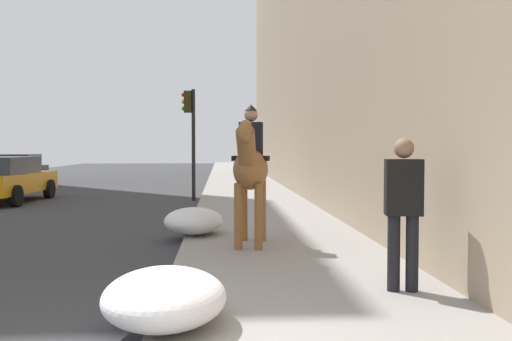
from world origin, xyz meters
TOP-DOWN VIEW (x-y plane):
  - mounted_horse_near at (5.31, -1.14)m, footprint 2.15×0.76m
  - pedestrian_greeting at (2.27, -2.68)m, footprint 0.32×0.44m
  - car_near_lane at (21.66, 8.36)m, footprint 4.25×2.14m
  - car_mid_lane at (14.35, 6.13)m, footprint 4.67×2.15m
  - traffic_light_near_curb at (14.64, 0.32)m, footprint 0.20×0.44m
  - snow_pile_near at (1.21, -0.15)m, footprint 1.45×1.11m
  - snow_pile_far at (6.64, -0.15)m, footprint 1.41×1.09m

SIDE VIEW (x-z plane):
  - snow_pile_far at x=6.64m, z-range 0.12..0.61m
  - snow_pile_near at x=1.21m, z-range 0.12..0.62m
  - car_near_lane at x=21.66m, z-range 0.03..1.47m
  - car_mid_lane at x=14.35m, z-range 0.04..1.48m
  - pedestrian_greeting at x=2.27m, z-range 0.25..1.95m
  - mounted_horse_near at x=5.31m, z-range 0.25..2.56m
  - traffic_light_near_curb at x=14.64m, z-range 0.63..4.23m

